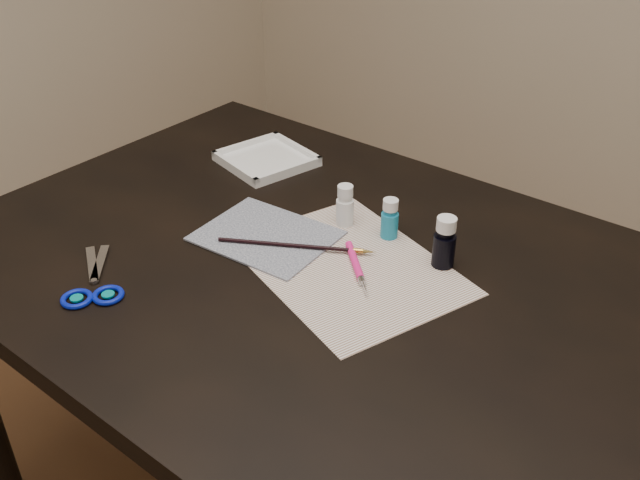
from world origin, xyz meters
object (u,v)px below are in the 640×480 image
Objects in this scene: canvas at (266,236)px; paint_bottle_cyan at (390,219)px; paint_bottle_navy at (445,242)px; palette_tray at (267,158)px; scissors at (90,276)px; paint_bottle_white at (345,205)px; paper at (349,266)px.

canvas is 3.03× the size of paint_bottle_cyan.
paint_bottle_navy reaches higher than palette_tray.
paint_bottle_navy is at bearing 22.21° from canvas.
scissors is (-0.31, -0.42, -0.03)m from paint_bottle_cyan.
canvas is 1.35× the size of palette_tray.
canvas is 2.88× the size of paint_bottle_white.
paint_bottle_navy reaches higher than canvas.
canvas is 0.15m from paint_bottle_white.
paint_bottle_navy is (0.12, 0.10, 0.05)m from paper.
canvas is at bearing -47.96° from palette_tray.
palette_tray reaches higher than canvas.
canvas is 0.22m from paint_bottle_cyan.
paint_bottle_white is 0.31m from palette_tray.
paint_bottle_navy is at bearing -8.86° from paint_bottle_cyan.
canvas is 1.17× the size of scissors.
scissors is 1.15× the size of palette_tray.
paint_bottle_cyan is 0.82× the size of paint_bottle_navy.
paper is 4.68× the size of paint_bottle_white.
scissors is at bearing -82.87° from palette_tray.
palette_tray reaches higher than paper.
paper is at bearing -104.37° from scissors.
paint_bottle_white is at bearing 178.70° from paint_bottle_navy.
paper is 4.05× the size of paint_bottle_navy.
paint_bottle_navy is at bearing -105.12° from scissors.
paper is 0.17m from canvas.
canvas is at bearing -141.09° from paint_bottle_cyan.
paint_bottle_white is 0.46m from scissors.
paint_bottle_navy is (0.21, -0.00, 0.01)m from paint_bottle_white.
paint_bottle_cyan is 0.12m from paint_bottle_navy.
paint_bottle_white is at bearing 129.66° from paper.
paint_bottle_cyan is at bearing 90.13° from paper.
paper is 0.15m from paint_bottle_white.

